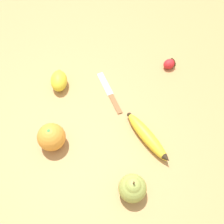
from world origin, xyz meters
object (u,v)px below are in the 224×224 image
Objects in this scene: banana at (147,137)px; pear at (133,188)px; paring_knife at (110,94)px; orange at (51,137)px; strawberry at (170,64)px; lemon at (59,81)px.

pear is at bearing -52.59° from banana.
paring_knife is at bearing 179.52° from banana.
banana is 2.02× the size of orange.
orange is at bearing -156.02° from paring_knife.
orange is at bearing -121.71° from banana.
pear is 0.56× the size of paring_knife.
lemon is (-0.39, -0.13, 0.01)m from strawberry.
banana is 2.87× the size of strawberry.
paring_knife is (0.15, 0.21, -0.04)m from orange.
banana is at bearing -29.01° from lemon.
lemon reaches higher than paring_knife.
lemon is 0.54× the size of paring_knife.
banana is 1.78× the size of pear.
lemon reaches higher than strawberry.
orange is 0.50m from strawberry.
paring_knife is at bearing 106.99° from pear.
banana is at bearing 78.27° from pear.
strawberry is at bearing 77.70° from pear.
strawberry is at bearing 18.97° from lemon.
lemon is 0.18m from paring_knife.
pear is 0.35m from paring_knife.
banana is 0.36m from lemon.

